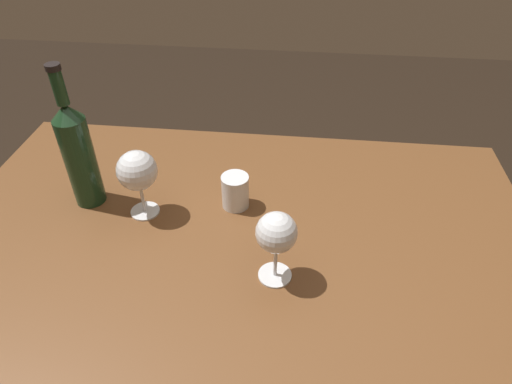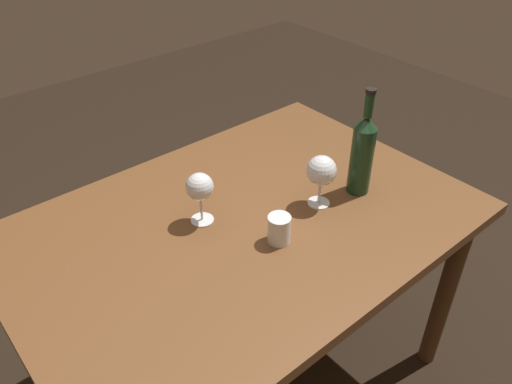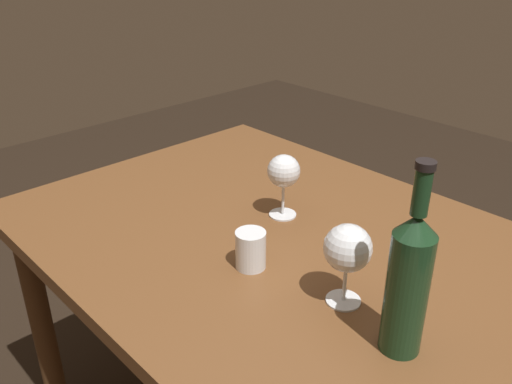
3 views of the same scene
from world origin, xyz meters
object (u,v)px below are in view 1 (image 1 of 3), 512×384
(water_tumbler, at_px, (235,193))
(wine_bottle, at_px, (78,152))
(wine_glass_left, at_px, (276,234))
(wine_glass_right, at_px, (137,172))

(water_tumbler, bearing_deg, wine_bottle, -176.94)
(wine_glass_left, distance_m, wine_glass_right, 0.35)
(wine_glass_left, bearing_deg, water_tumbler, 117.74)
(water_tumbler, bearing_deg, wine_glass_right, -166.85)
(wine_glass_right, distance_m, water_tumbler, 0.22)
(wine_bottle, relative_size, water_tumbler, 4.16)
(wine_bottle, bearing_deg, wine_glass_right, -11.79)
(water_tumbler, bearing_deg, wine_glass_left, -62.26)
(wine_bottle, xyz_separation_m, water_tumbler, (0.34, 0.02, -0.10))
(wine_glass_right, distance_m, wine_bottle, 0.14)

